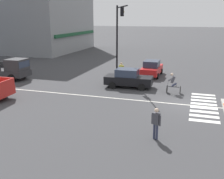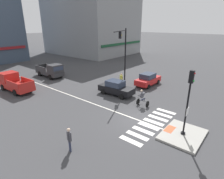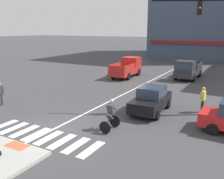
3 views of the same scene
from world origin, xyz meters
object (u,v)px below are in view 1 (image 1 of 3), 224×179
(car_black_eastbound_mid, at_px, (128,78))
(pedestrian_waiting_far_side, at_px, (121,69))
(pickup_truck_charcoal_eastbound_distant, at_px, (8,69))
(pedestrian_at_curb_left, at_px, (156,121))
(car_red_cross_right, at_px, (152,68))
(traffic_light_mast, at_px, (119,30))
(cyclist, at_px, (173,83))

(car_black_eastbound_mid, distance_m, pedestrian_waiting_far_side, 3.29)
(pickup_truck_charcoal_eastbound_distant, height_order, pedestrian_at_curb_left, pickup_truck_charcoal_eastbound_distant)
(car_red_cross_right, relative_size, pedestrian_waiting_far_side, 2.48)
(traffic_light_mast, bearing_deg, car_black_eastbound_mid, -153.52)
(car_red_cross_right, height_order, cyclist, cyclist)
(cyclist, bearing_deg, pedestrian_waiting_far_side, 55.11)
(pedestrian_at_curb_left, bearing_deg, cyclist, -0.31)
(car_black_eastbound_mid, relative_size, pickup_truck_charcoal_eastbound_distant, 0.81)
(traffic_light_mast, xyz_separation_m, cyclist, (-5.12, -6.07, -3.87))
(traffic_light_mast, height_order, pickup_truck_charcoal_eastbound_distant, traffic_light_mast)
(traffic_light_mast, bearing_deg, car_red_cross_right, -73.68)
(pickup_truck_charcoal_eastbound_distant, distance_m, pedestrian_waiting_far_side, 11.21)
(traffic_light_mast, distance_m, cyclist, 8.83)
(car_black_eastbound_mid, xyz_separation_m, pedestrian_at_curb_left, (-9.70, -3.87, 0.17))
(cyclist, bearing_deg, car_red_cross_right, 24.13)
(traffic_light_mast, xyz_separation_m, car_red_cross_right, (0.98, -3.34, -3.93))
(cyclist, height_order, pedestrian_waiting_far_side, cyclist)
(car_red_cross_right, bearing_deg, car_black_eastbound_mid, 167.34)
(pedestrian_at_curb_left, bearing_deg, pedestrian_waiting_far_side, 22.84)
(cyclist, distance_m, pedestrian_waiting_far_side, 6.55)
(pedestrian_waiting_far_side, bearing_deg, traffic_light_mast, 26.87)
(car_red_cross_right, bearing_deg, traffic_light_mast, 106.32)
(car_black_eastbound_mid, bearing_deg, pedestrian_waiting_far_side, 26.30)
(cyclist, relative_size, pedestrian_waiting_far_side, 1.01)
(car_black_eastbound_mid, bearing_deg, car_red_cross_right, -12.66)
(car_black_eastbound_mid, height_order, cyclist, cyclist)
(pickup_truck_charcoal_eastbound_distant, bearing_deg, pedestrian_at_curb_left, -120.04)
(pickup_truck_charcoal_eastbound_distant, relative_size, pedestrian_waiting_far_side, 3.08)
(pedestrian_waiting_far_side, bearing_deg, pedestrian_at_curb_left, -157.16)
(cyclist, bearing_deg, pedestrian_at_curb_left, 179.69)
(car_black_eastbound_mid, bearing_deg, traffic_light_mast, 26.48)
(traffic_light_mast, relative_size, car_black_eastbound_mid, 1.72)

